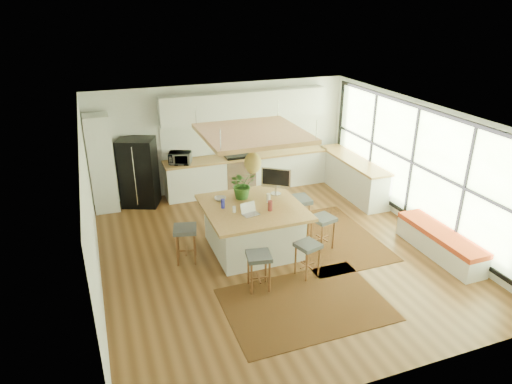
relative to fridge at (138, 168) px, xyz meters
name	(u,v)px	position (x,y,z in m)	size (l,w,h in m)	color
floor	(274,251)	(2.16, -3.16, -0.93)	(7.00, 7.00, 0.00)	#563318
ceiling	(277,117)	(2.16, -3.16, 1.78)	(7.00, 7.00, 0.00)	white
wall_back	(222,138)	(2.16, 0.34, 0.42)	(6.50, 6.50, 0.00)	silver
wall_front	(387,295)	(2.16, -6.66, 0.42)	(6.50, 6.50, 0.00)	silver
wall_left	(91,215)	(-1.09, -3.16, 0.42)	(7.00, 7.00, 0.00)	silver
wall_right	(420,167)	(5.41, -3.16, 0.42)	(7.00, 7.00, 0.00)	silver
window_wall	(419,165)	(5.38, -3.16, 0.47)	(0.10, 6.20, 2.60)	black
pantry	(102,164)	(-0.79, 0.02, 0.20)	(0.55, 0.60, 2.25)	silver
back_counter_base	(247,173)	(2.71, 0.02, -0.49)	(4.20, 0.60, 0.88)	silver
back_counter_top	(247,156)	(2.71, 0.02, -0.03)	(4.24, 0.64, 0.05)	olive
backsplash	(243,136)	(2.71, 0.32, 0.43)	(4.20, 0.02, 0.80)	white
upper_cabinets	(245,106)	(2.71, 0.16, 1.22)	(4.20, 0.34, 0.70)	silver
range	(238,172)	(2.46, 0.02, -0.43)	(0.76, 0.62, 1.00)	#A5A5AA
right_counter_base	(352,177)	(5.09, -1.16, -0.49)	(0.60, 2.50, 0.88)	silver
right_counter_top	(354,160)	(5.09, -1.16, -0.03)	(0.64, 2.54, 0.05)	olive
window_bench	(440,243)	(5.11, -4.36, -0.68)	(0.52, 2.00, 0.50)	silver
ceiling_panel	(253,148)	(1.86, -2.76, 1.12)	(1.86, 1.86, 0.80)	olive
rug_near	(305,304)	(1.99, -4.90, -0.92)	(2.60, 1.80, 0.01)	black
rug_right	(329,238)	(3.43, -3.05, -0.92)	(1.80, 2.60, 0.01)	black
fridge	(138,168)	(0.00, 0.00, 0.00)	(0.81, 0.64, 1.63)	black
island	(253,228)	(1.80, -2.91, -0.46)	(1.85, 1.85, 0.93)	olive
stool_near_left	(259,271)	(1.44, -4.21, -0.57)	(0.40, 0.40, 0.68)	#3E4145
stool_near_right	(307,258)	(2.39, -4.13, -0.57)	(0.38, 0.38, 0.65)	#3E4145
stool_right_front	(322,232)	(3.10, -3.35, -0.57)	(0.41, 0.41, 0.68)	#3E4145
stool_right_back	(298,217)	(2.92, -2.59, -0.57)	(0.47, 0.47, 0.80)	#3E4145
stool_left_side	(186,244)	(0.47, -2.91, -0.57)	(0.42, 0.42, 0.71)	#3E4145
laptop	(251,209)	(1.64, -3.26, 0.12)	(0.30, 0.32, 0.23)	#A5A5AA
monitor	(276,182)	(2.43, -2.53, 0.26)	(0.61, 0.22, 0.56)	#A5A5AA
microwave	(180,157)	(0.99, -0.04, 0.17)	(0.51, 0.28, 0.35)	#A5A5AA
island_plant	(243,187)	(1.75, -2.47, 0.23)	(0.52, 0.58, 0.45)	#1E4C19
island_bowl	(220,199)	(1.29, -2.43, 0.03)	(0.23, 0.23, 0.06)	white
island_bottle_0	(224,204)	(1.25, -2.81, 0.10)	(0.07, 0.07, 0.19)	#2E31B9
island_bottle_1	(235,208)	(1.40, -3.06, 0.10)	(0.07, 0.07, 0.19)	white
island_bottle_2	(271,206)	(2.05, -3.21, 0.10)	(0.07, 0.07, 0.19)	maroon
island_bottle_3	(269,198)	(2.15, -2.86, 0.10)	(0.07, 0.07, 0.19)	white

